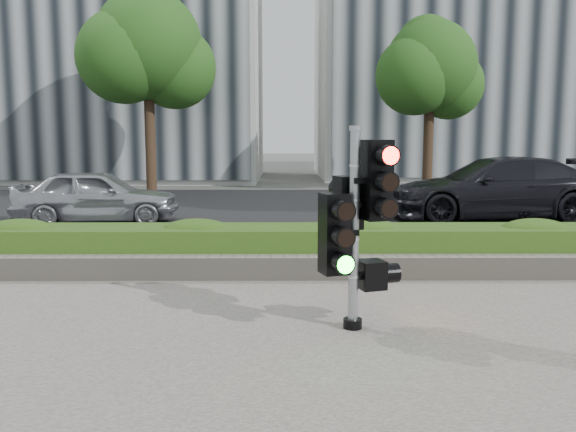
{
  "coord_description": "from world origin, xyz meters",
  "views": [
    {
      "loc": [
        0.2,
        -7.02,
        2.19
      ],
      "look_at": [
        0.25,
        0.6,
        1.15
      ],
      "focal_mm": 38.0,
      "sensor_mm": 36.0,
      "label": 1
    }
  ],
  "objects": [
    {
      "name": "building_right",
      "position": [
        11.0,
        25.0,
        6.0
      ],
      "size": [
        18.0,
        10.0,
        12.0
      ],
      "primitive_type": "cube",
      "color": "#B7B7B2",
      "rests_on": "ground"
    },
    {
      "name": "ground",
      "position": [
        0.0,
        0.0,
        0.0
      ],
      "size": [
        120.0,
        120.0,
        0.0
      ],
      "primitive_type": "plane",
      "color": "#51514C",
      "rests_on": "ground"
    },
    {
      "name": "curb",
      "position": [
        0.0,
        3.15,
        0.06
      ],
      "size": [
        60.0,
        0.25,
        0.12
      ],
      "primitive_type": "cube",
      "color": "gray",
      "rests_on": "ground"
    },
    {
      "name": "hedge",
      "position": [
        0.0,
        2.55,
        0.37
      ],
      "size": [
        12.0,
        1.0,
        0.68
      ],
      "primitive_type": "cube",
      "color": "#5B892A",
      "rests_on": "sidewalk"
    },
    {
      "name": "tree_left",
      "position": [
        -4.52,
        14.56,
        5.04
      ],
      "size": [
        4.61,
        4.03,
        7.34
      ],
      "color": "black",
      "rests_on": "ground"
    },
    {
      "name": "sidewalk",
      "position": [
        0.0,
        -2.5,
        0.01
      ],
      "size": [
        16.0,
        11.0,
        0.03
      ],
      "primitive_type": "cube",
      "color": "#9E9389",
      "rests_on": "ground"
    },
    {
      "name": "road",
      "position": [
        0.0,
        10.0,
        0.01
      ],
      "size": [
        60.0,
        13.0,
        0.02
      ],
      "primitive_type": "cube",
      "color": "black",
      "rests_on": "ground"
    },
    {
      "name": "stone_wall",
      "position": [
        0.0,
        1.9,
        0.2
      ],
      "size": [
        12.0,
        0.32,
        0.34
      ],
      "primitive_type": "cube",
      "color": "gray",
      "rests_on": "sidewalk"
    },
    {
      "name": "tree_right",
      "position": [
        5.48,
        15.55,
        4.48
      ],
      "size": [
        4.1,
        3.58,
        6.53
      ],
      "color": "black",
      "rests_on": "ground"
    },
    {
      "name": "traffic_signal",
      "position": [
        0.98,
        -0.42,
        1.27
      ],
      "size": [
        0.81,
        0.7,
        2.24
      ],
      "rotation": [
        0.0,
        0.0,
        0.31
      ],
      "color": "black",
      "rests_on": "sidewalk"
    },
    {
      "name": "car_silver",
      "position": [
        -4.34,
        7.67,
        0.68
      ],
      "size": [
        4.0,
        1.91,
        1.32
      ],
      "primitive_type": "imported",
      "rotation": [
        0.0,
        0.0,
        1.66
      ],
      "color": "#AFB0B6",
      "rests_on": "road"
    },
    {
      "name": "building_left",
      "position": [
        -9.0,
        23.0,
        7.5
      ],
      "size": [
        16.0,
        9.0,
        15.0
      ],
      "primitive_type": "cube",
      "color": "#B7B7B2",
      "rests_on": "ground"
    },
    {
      "name": "car_dark",
      "position": [
        5.55,
        8.37,
        0.81
      ],
      "size": [
        5.56,
        2.58,
        1.57
      ],
      "primitive_type": "imported",
      "rotation": [
        0.0,
        0.0,
        -1.5
      ],
      "color": "black",
      "rests_on": "road"
    }
  ]
}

